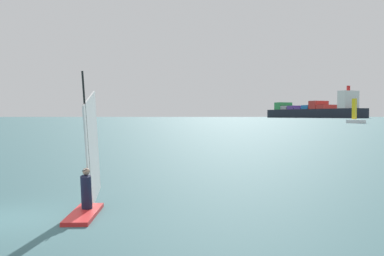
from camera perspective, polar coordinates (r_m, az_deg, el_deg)
The scene contains 4 objects.
ground_plane at distance 13.73m, azimuth -23.35°, elevation -11.00°, with size 4000.00×4000.00×0.00m, color #386066.
windsurfer at distance 13.98m, azimuth -13.45°, elevation -6.28°, with size 1.27×4.04×4.43m.
cargo_ship at distance 587.75m, azimuth 15.62°, elevation 2.17°, with size 115.56×149.77×38.16m.
small_sailboat at distance 180.54m, azimuth 20.73°, elevation 0.90°, with size 6.74×7.53×10.92m.
Camera 1 is at (7.39, -11.18, 2.97)m, focal length 40.55 mm.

